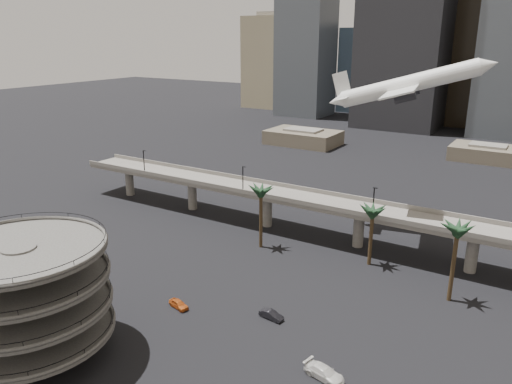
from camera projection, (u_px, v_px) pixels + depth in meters
The scene contains 10 objects.
ground at pixel (124, 372), 65.29m from camera, with size 700.00×700.00×0.00m, color black.
parking_ramp at pixel (25, 292), 65.69m from camera, with size 22.20×22.20×17.35m.
overpass at pixel (311, 204), 107.50m from camera, with size 130.00×9.30×14.70m.
palm_trees at pixel (356, 211), 90.81m from camera, with size 42.40×10.40×14.00m.
low_buildings at pixel (438, 151), 175.87m from camera, with size 135.00×27.50×6.80m.
skyline at pixel (507, 33), 220.07m from camera, with size 269.00×86.00×117.24m.
airborne_jet at pixel (407, 85), 103.54m from camera, with size 33.90×30.45×12.65m.
car_a at pixel (179, 304), 80.47m from camera, with size 1.56×3.88×1.32m, color #CD5D1D.
car_b at pixel (271, 315), 77.36m from camera, with size 1.40×4.01×1.32m, color black.
car_c at pixel (324, 373), 63.90m from camera, with size 2.27×5.58×1.62m, color white.
Camera 1 is at (43.98, -37.52, 42.17)m, focal length 35.00 mm.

